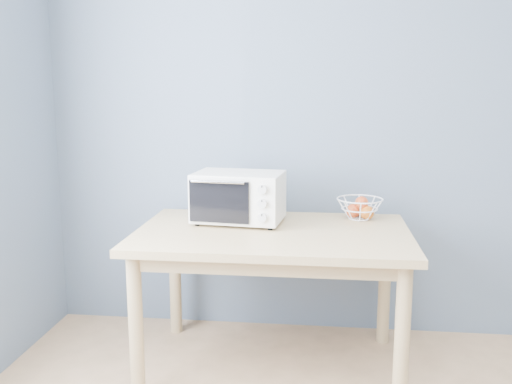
# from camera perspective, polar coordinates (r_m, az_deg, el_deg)

# --- Properties ---
(room) EXTENTS (4.01, 4.51, 2.61)m
(room) POSITION_cam_1_polar(r_m,az_deg,el_deg) (1.20, 23.74, 1.19)
(room) COLOR tan
(room) RESTS_ON ground
(dining_table) EXTENTS (1.40, 0.90, 0.75)m
(dining_table) POSITION_cam_1_polar(r_m,az_deg,el_deg) (2.96, 1.67, -5.74)
(dining_table) COLOR tan
(dining_table) RESTS_ON ground
(toaster_oven) EXTENTS (0.50, 0.38, 0.28)m
(toaster_oven) POSITION_cam_1_polar(r_m,az_deg,el_deg) (3.07, -2.10, -0.43)
(toaster_oven) COLOR white
(toaster_oven) RESTS_ON dining_table
(fruit_basket) EXTENTS (0.26, 0.26, 0.13)m
(fruit_basket) POSITION_cam_1_polar(r_m,az_deg,el_deg) (3.22, 10.37, -1.55)
(fruit_basket) COLOR white
(fruit_basket) RESTS_ON dining_table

